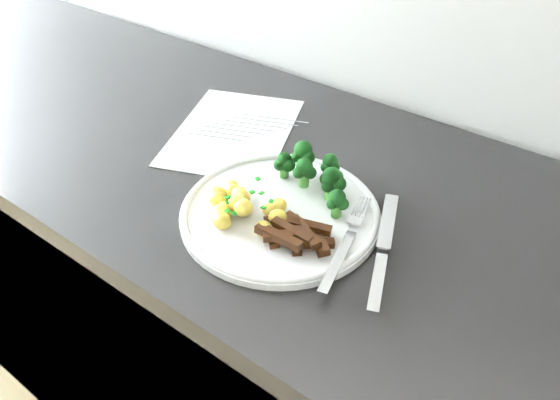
{
  "coord_description": "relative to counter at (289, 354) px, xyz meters",
  "views": [
    {
      "loc": [
        0.46,
        1.12,
        1.41
      ],
      "look_at": [
        0.11,
        1.59,
        0.94
      ],
      "focal_mm": 34.17,
      "sensor_mm": 36.0,
      "label": 1
    }
  ],
  "objects": [
    {
      "name": "plate",
      "position": [
        0.04,
        -0.08,
        0.46
      ],
      "size": [
        0.29,
        0.29,
        0.02
      ],
      "color": "white",
      "rests_on": "counter"
    },
    {
      "name": "counter",
      "position": [
        0.0,
        0.0,
        0.0
      ],
      "size": [
        2.42,
        0.61,
        0.91
      ],
      "color": "black",
      "rests_on": "ground"
    },
    {
      "name": "fork",
      "position": [
        0.15,
        -0.1,
        0.47
      ],
      "size": [
        0.07,
        0.2,
        0.02
      ],
      "color": "silver",
      "rests_on": "plate"
    },
    {
      "name": "potatoes",
      "position": [
        -0.01,
        -0.12,
        0.48
      ],
      "size": [
        0.13,
        0.1,
        0.04
      ],
      "color": "#EFDA4E",
      "rests_on": "plate"
    },
    {
      "name": "knife",
      "position": [
        0.2,
        -0.08,
        0.46
      ],
      "size": [
        0.1,
        0.21,
        0.02
      ],
      "color": "silver",
      "rests_on": "plate"
    },
    {
      "name": "recipe_paper",
      "position": [
        -0.17,
        0.06,
        0.46
      ],
      "size": [
        0.29,
        0.33,
        0.0
      ],
      "color": "white",
      "rests_on": "counter"
    },
    {
      "name": "beef_strips",
      "position": [
        0.09,
        -0.11,
        0.48
      ],
      "size": [
        0.11,
        0.08,
        0.02
      ],
      "color": "black",
      "rests_on": "plate"
    },
    {
      "name": "broccoli",
      "position": [
        0.05,
        -0.01,
        0.5
      ],
      "size": [
        0.15,
        0.09,
        0.06
      ],
      "color": "#2D641E",
      "rests_on": "plate"
    }
  ]
}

